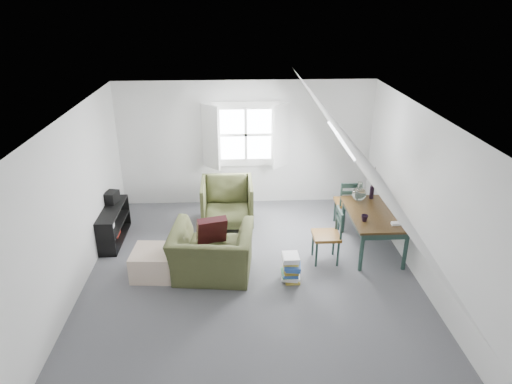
{
  "coord_description": "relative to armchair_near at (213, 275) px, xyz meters",
  "views": [
    {
      "loc": [
        -0.22,
        -5.9,
        3.99
      ],
      "look_at": [
        0.1,
        0.6,
        1.15
      ],
      "focal_mm": 32.0,
      "sensor_mm": 36.0,
      "label": 1
    }
  ],
  "objects": [
    {
      "name": "ceiling",
      "position": [
        0.59,
        -0.07,
        2.5
      ],
      "size": [
        5.5,
        5.5,
        0.0
      ],
      "primitive_type": "plane",
      "rotation": [
        3.14,
        0.0,
        0.0
      ],
      "color": "white",
      "rests_on": "wall_back"
    },
    {
      "name": "armchair_near",
      "position": [
        0.0,
        0.0,
        0.0
      ],
      "size": [
        1.31,
        1.18,
        0.78
      ],
      "primitive_type": "imported",
      "rotation": [
        0.0,
        0.0,
        3.03
      ],
      "color": "#3D4121",
      "rests_on": "floor"
    },
    {
      "name": "paper_box",
      "position": [
        2.84,
        0.19,
        0.72
      ],
      "size": [
        0.13,
        0.09,
        0.04
      ],
      "primitive_type": "cube",
      "rotation": [
        0.0,
        0.0,
        0.03
      ],
      "color": "white",
      "rests_on": "dining_table"
    },
    {
      "name": "electronics_box",
      "position": [
        -1.8,
        1.43,
        0.7
      ],
      "size": [
        0.25,
        0.31,
        0.22
      ],
      "primitive_type": "cube",
      "rotation": [
        0.0,
        0.0,
        -0.22
      ],
      "color": "black",
      "rests_on": "media_shelf"
    },
    {
      "name": "throw_pillow",
      "position": [
        0.0,
        0.15,
        0.7
      ],
      "size": [
        0.5,
        0.37,
        0.46
      ],
      "primitive_type": "cube",
      "rotation": [
        0.31,
        0.0,
        0.26
      ],
      "color": "#360E12",
      "rests_on": "armchair_near"
    },
    {
      "name": "dining_chair_far",
      "position": [
        2.42,
        1.49,
        0.49
      ],
      "size": [
        0.44,
        0.44,
        0.93
      ],
      "rotation": [
        0.0,
        0.0,
        2.76
      ],
      "color": "brown",
      "rests_on": "floor"
    },
    {
      "name": "wall_left",
      "position": [
        -1.91,
        -0.07,
        1.25
      ],
      "size": [
        0.0,
        5.5,
        5.5
      ],
      "primitive_type": "plane",
      "rotation": [
        1.57,
        0.0,
        1.57
      ],
      "color": "silver",
      "rests_on": "ground"
    },
    {
      "name": "slope_left",
      "position": [
        -0.96,
        -0.07,
        1.78
      ],
      "size": [
        3.19,
        5.5,
        4.48
      ],
      "primitive_type": "plane",
      "rotation": [
        0.0,
        2.19,
        0.0
      ],
      "color": "white",
      "rests_on": "wall_left"
    },
    {
      "name": "demijohn",
      "position": [
        2.49,
        1.09,
        0.84
      ],
      "size": [
        0.24,
        0.24,
        0.34
      ],
      "rotation": [
        0.0,
        0.0,
        -0.26
      ],
      "color": "silver",
      "rests_on": "dining_table"
    },
    {
      "name": "floor",
      "position": [
        0.59,
        -0.07,
        0.0
      ],
      "size": [
        5.5,
        5.5,
        0.0
      ],
      "primitive_type": "plane",
      "color": "#4F5055",
      "rests_on": "ground"
    },
    {
      "name": "slope_right",
      "position": [
        2.14,
        -0.07,
        1.78
      ],
      "size": [
        3.19,
        5.5,
        4.48
      ],
      "primitive_type": "plane",
      "rotation": [
        0.0,
        -2.19,
        0.0
      ],
      "color": "white",
      "rests_on": "wall_right"
    },
    {
      "name": "skylight",
      "position": [
        2.14,
        1.23,
        1.75
      ],
      "size": [
        0.35,
        0.75,
        0.47
      ],
      "primitive_type": "cube",
      "rotation": [
        0.0,
        0.95,
        0.0
      ],
      "color": "white",
      "rests_on": "slope_right"
    },
    {
      "name": "cup",
      "position": [
        2.39,
        0.34,
        0.7
      ],
      "size": [
        0.14,
        0.14,
        0.1
      ],
      "primitive_type": "imported",
      "rotation": [
        0.0,
        0.0,
        -0.29
      ],
      "color": "black",
      "rests_on": "dining_table"
    },
    {
      "name": "wall_front",
      "position": [
        0.59,
        -2.82,
        1.25
      ],
      "size": [
        5.0,
        0.0,
        5.0
      ],
      "primitive_type": "plane",
      "rotation": [
        -1.57,
        0.0,
        0.0
      ],
      "color": "silver",
      "rests_on": "ground"
    },
    {
      "name": "dormer_window",
      "position": [
        0.59,
        2.61,
        1.45
      ],
      "size": [
        1.71,
        0.35,
        1.3
      ],
      "color": "white",
      "rests_on": "wall_back"
    },
    {
      "name": "dining_table",
      "position": [
        2.64,
        0.64,
        0.6
      ],
      "size": [
        0.84,
        1.39,
        0.7
      ],
      "rotation": [
        0.0,
        0.0,
        0.02
      ],
      "color": "black",
      "rests_on": "floor"
    },
    {
      "name": "media_shelf",
      "position": [
        -1.8,
        1.14,
        0.27
      ],
      "size": [
        0.4,
        1.19,
        0.61
      ],
      "rotation": [
        0.0,
        0.0,
        -0.08
      ],
      "color": "black",
      "rests_on": "floor"
    },
    {
      "name": "vase_twigs",
      "position": [
        2.74,
        1.19,
        0.82
      ],
      "size": [
        0.07,
        0.08,
        0.57
      ],
      "rotation": [
        0.0,
        0.0,
        -0.36
      ],
      "color": "black",
      "rests_on": "dining_table"
    },
    {
      "name": "wall_right",
      "position": [
        3.09,
        -0.07,
        1.25
      ],
      "size": [
        0.0,
        5.5,
        5.5
      ],
      "primitive_type": "plane",
      "rotation": [
        1.57,
        0.0,
        -1.57
      ],
      "color": "silver",
      "rests_on": "ground"
    },
    {
      "name": "ottoman",
      "position": [
        -0.9,
        0.06,
        0.21
      ],
      "size": [
        0.67,
        0.67,
        0.42
      ],
      "primitive_type": "cube",
      "rotation": [
        0.0,
        0.0,
        -0.07
      ],
      "color": "#C6AB94",
      "rests_on": "floor"
    },
    {
      "name": "armchair_far",
      "position": [
        0.21,
        1.69,
        0.0
      ],
      "size": [
        0.94,
        0.97,
        0.87
      ],
      "primitive_type": "imported",
      "rotation": [
        0.0,
        0.0,
        0.01
      ],
      "color": "#3D4121",
      "rests_on": "floor"
    },
    {
      "name": "wall_back",
      "position": [
        0.59,
        2.68,
        1.25
      ],
      "size": [
        5.0,
        0.0,
        5.0
      ],
      "primitive_type": "plane",
      "rotation": [
        1.57,
        0.0,
        0.0
      ],
      "color": "silver",
      "rests_on": "ground"
    },
    {
      "name": "dining_chair_near",
      "position": [
        1.83,
        0.33,
        0.47
      ],
      "size": [
        0.42,
        0.42,
        0.9
      ],
      "rotation": [
        0.0,
        0.0,
        -1.48
      ],
      "color": "brown",
      "rests_on": "floor"
    },
    {
      "name": "magazine_stack",
      "position": [
        1.18,
        -0.19,
        0.21
      ],
      "size": [
        0.31,
        0.37,
        0.42
      ],
      "rotation": [
        0.0,
        0.0,
        -0.31
      ],
      "color": "#B29933",
      "rests_on": "floor"
    }
  ]
}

